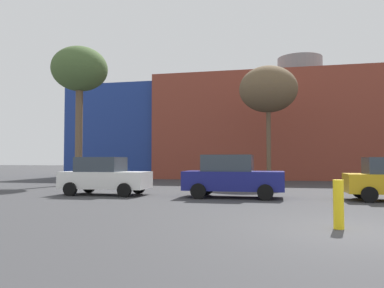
{
  "coord_description": "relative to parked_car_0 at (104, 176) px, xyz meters",
  "views": [
    {
      "loc": [
        -1.87,
        -9.23,
        1.6
      ],
      "look_at": [
        -6.23,
        10.29,
        2.44
      ],
      "focal_mm": 35.99,
      "sensor_mm": 36.0,
      "label": 1
    }
  ],
  "objects": [
    {
      "name": "ground_plane",
      "position": [
        9.72,
        -7.28,
        -0.86
      ],
      "size": [
        200.0,
        200.0,
        0.0
      ],
      "primitive_type": "plane",
      "color": "#38383A"
    },
    {
      "name": "building_backdrop",
      "position": [
        9.89,
        19.7,
        3.58
      ],
      "size": [
        42.1,
        10.33,
        10.95
      ],
      "color": "brown",
      "rests_on": "ground_plane"
    },
    {
      "name": "parked_car_0",
      "position": [
        0.0,
        0.0,
        0.0
      ],
      "size": [
        4.01,
        1.97,
        1.74
      ],
      "color": "white",
      "rests_on": "ground_plane"
    },
    {
      "name": "parked_car_1",
      "position": [
        5.93,
        0.0,
        0.05
      ],
      "size": [
        4.22,
        2.07,
        1.83
      ],
      "color": "navy",
      "rests_on": "ground_plane"
    },
    {
      "name": "bare_tree_0",
      "position": [
        7.27,
        9.51,
        5.44
      ],
      "size": [
        3.88,
        3.88,
        7.89
      ],
      "color": "brown",
      "rests_on": "ground_plane"
    },
    {
      "name": "bare_tree_1",
      "position": [
        -5.0,
        6.62,
        6.66
      ],
      "size": [
        3.69,
        3.69,
        9.16
      ],
      "color": "brown",
      "rests_on": "ground_plane"
    },
    {
      "name": "bollard_yellow_0",
      "position": [
        9.22,
        -6.99,
        -0.29
      ],
      "size": [
        0.24,
        0.24,
        1.14
      ],
      "primitive_type": "cylinder",
      "color": "yellow",
      "rests_on": "ground_plane"
    }
  ]
}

